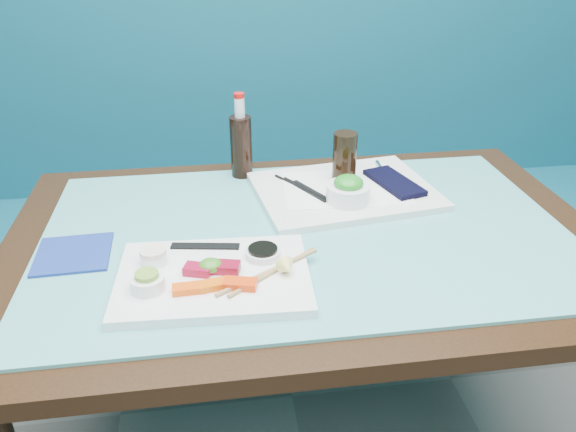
{
  "coord_description": "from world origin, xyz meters",
  "views": [
    {
      "loc": [
        -0.21,
        0.32,
        1.41
      ],
      "look_at": [
        -0.04,
        1.45,
        0.8
      ],
      "focal_mm": 35.0,
      "sensor_mm": 36.0,
      "label": 1
    }
  ],
  "objects": [
    {
      "name": "ramekin_wasabi",
      "position": [
        -0.35,
        1.24,
        0.79
      ],
      "size": [
        0.07,
        0.07,
        0.03
      ],
      "primitive_type": "cylinder",
      "rotation": [
        0.0,
        0.0,
        0.1
      ],
      "color": "white",
      "rests_on": "sashimi_plate"
    },
    {
      "name": "salmon_mid",
      "position": [
        -0.22,
        1.22,
        0.78
      ],
      "size": [
        0.06,
        0.04,
        0.01
      ],
      "primitive_type": "cube",
      "rotation": [
        0.0,
        0.0,
        0.17
      ],
      "color": "#EF5A09",
      "rests_on": "sashimi_plate"
    },
    {
      "name": "lemon_wedge",
      "position": [
        -0.08,
        1.24,
        0.8
      ],
      "size": [
        0.04,
        0.04,
        0.04
      ],
      "primitive_type": "cone",
      "rotation": [
        1.57,
        0.0,
        0.22
      ],
      "color": "#F7EE75",
      "rests_on": "sashimi_plate"
    },
    {
      "name": "seaweed_salad",
      "position": [
        0.12,
        1.55,
        0.83
      ],
      "size": [
        0.08,
        0.08,
        0.04
      ],
      "primitive_type": "ellipsoid",
      "rotation": [
        0.0,
        0.0,
        -0.12
      ],
      "color": "#20891F",
      "rests_on": "seaweed_bowl"
    },
    {
      "name": "wooden_chopstick_b",
      "position": [
        -0.1,
        1.26,
        0.78
      ],
      "size": [
        0.19,
        0.15,
        0.01
      ],
      "primitive_type": "cylinder",
      "rotation": [
        1.57,
        0.0,
        -0.92
      ],
      "color": "#9D7949",
      "rests_on": "sashimi_plate"
    },
    {
      "name": "black_chopstick_a",
      "position": [
        0.03,
        1.62,
        0.78
      ],
      "size": [
        0.15,
        0.22,
        0.01
      ],
      "primitive_type": "cylinder",
      "rotation": [
        1.57,
        0.0,
        0.59
      ],
      "color": "black",
      "rests_on": "serving_tray"
    },
    {
      "name": "ginger_fill",
      "position": [
        -0.34,
        1.33,
        0.81
      ],
      "size": [
        0.07,
        0.07,
        0.01
      ],
      "primitive_type": "cylinder",
      "rotation": [
        0.0,
        0.0,
        0.22
      ],
      "color": "#F7DFCB",
      "rests_on": "ramekin_ginger"
    },
    {
      "name": "salmon_left",
      "position": [
        -0.27,
        1.22,
        0.78
      ],
      "size": [
        0.06,
        0.03,
        0.01
      ],
      "primitive_type": "cube",
      "rotation": [
        0.0,
        0.0,
        0.05
      ],
      "color": "#FF520A",
      "rests_on": "sashimi_plate"
    },
    {
      "name": "wasabi_fill",
      "position": [
        -0.35,
        1.24,
        0.81
      ],
      "size": [
        0.06,
        0.06,
        0.01
      ],
      "primitive_type": "cylinder",
      "rotation": [
        0.0,
        0.0,
        0.28
      ],
      "color": "#77A535",
      "rests_on": "ramekin_wasabi"
    },
    {
      "name": "glass_top",
      "position": [
        0.0,
        1.45,
        0.75
      ],
      "size": [
        1.22,
        0.76,
        0.01
      ],
      "primitive_type": "cube",
      "color": "#57AEAE",
      "rests_on": "dining_table"
    },
    {
      "name": "soy_fill",
      "position": [
        -0.12,
        1.32,
        0.8
      ],
      "size": [
        0.07,
        0.07,
        0.01
      ],
      "primitive_type": "cylinder",
      "rotation": [
        0.0,
        0.0,
        -0.2
      ],
      "color": "black",
      "rests_on": "soy_dish"
    },
    {
      "name": "booth_bench",
      "position": [
        0.0,
        2.29,
        0.37
      ],
      "size": [
        3.0,
        0.56,
        1.17
      ],
      "color": "#0F4F62",
      "rests_on": "ground"
    },
    {
      "name": "seaweed_bowl",
      "position": [
        0.12,
        1.55,
        0.8
      ],
      "size": [
        0.14,
        0.14,
        0.04
      ],
      "primitive_type": "cylinder",
      "rotation": [
        0.0,
        0.0,
        0.31
      ],
      "color": "white",
      "rests_on": "serving_tray"
    },
    {
      "name": "blue_napkin",
      "position": [
        -0.52,
        1.42,
        0.76
      ],
      "size": [
        0.16,
        0.16,
        0.01
      ],
      "primitive_type": "cube",
      "rotation": [
        0.0,
        0.0,
        0.04
      ],
      "color": "navy",
      "rests_on": "glass_top"
    },
    {
      "name": "ramekin_ginger",
      "position": [
        -0.34,
        1.33,
        0.79
      ],
      "size": [
        0.07,
        0.07,
        0.02
      ],
      "primitive_type": "cylinder",
      "rotation": [
        0.0,
        0.0,
        -0.44
      ],
      "color": "white",
      "rests_on": "sashimi_plate"
    },
    {
      "name": "tuna_right",
      "position": [
        -0.2,
        1.28,
        0.79
      ],
      "size": [
        0.06,
        0.05,
        0.02
      ],
      "primitive_type": "cube",
      "rotation": [
        0.0,
        0.0,
        -0.23
      ],
      "color": "maroon",
      "rests_on": "sashimi_plate"
    },
    {
      "name": "cola_bottle_neck",
      "position": [
        -0.13,
        1.79,
        0.96
      ],
      "size": [
        0.04,
        0.04,
        0.05
      ],
      "primitive_type": "cylinder",
      "rotation": [
        0.0,
        0.0,
        0.41
      ],
      "color": "white",
      "rests_on": "cola_bottle_body"
    },
    {
      "name": "serving_tray",
      "position": [
        0.13,
        1.63,
        0.77
      ],
      "size": [
        0.5,
        0.4,
        0.02
      ],
      "primitive_type": "cube",
      "rotation": [
        0.0,
        0.0,
        0.14
      ],
      "color": "white",
      "rests_on": "glass_top"
    },
    {
      "name": "cola_bottle_body",
      "position": [
        -0.13,
        1.79,
        0.84
      ],
      "size": [
        0.08,
        0.08,
        0.17
      ],
      "primitive_type": "cylinder",
      "rotation": [
        0.0,
        0.0,
        -0.43
      ],
      "color": "black",
      "rests_on": "glass_top"
    },
    {
      "name": "soy_dish",
      "position": [
        -0.12,
        1.32,
        0.79
      ],
      "size": [
        0.08,
        0.08,
        0.01
      ],
      "primitive_type": "cylinder",
      "rotation": [
        0.0,
        0.0,
        -0.02
      ],
      "color": "white",
      "rests_on": "sashimi_plate"
    },
    {
      "name": "cola_glass",
      "position": [
        0.14,
        1.68,
        0.84
      ],
      "size": [
        0.08,
        0.08,
        0.13
      ],
      "primitive_type": "cylinder",
      "rotation": [
        0.0,
        0.0,
        0.31
      ],
      "color": "black",
      "rests_on": "serving_tray"
    },
    {
      "name": "salmon_right",
      "position": [
        -0.17,
        1.22,
        0.79
      ],
      "size": [
        0.07,
        0.05,
        0.02
      ],
      "primitive_type": "cube",
      "rotation": [
        0.0,
        0.0,
        -0.25
      ],
      "color": "#ED3A09",
      "rests_on": "sashimi_plate"
    },
    {
      "name": "black_chopstick_b",
      "position": [
        0.04,
        1.62,
        0.78
      ],
      "size": [
        0.12,
        0.19,
        0.01
      ],
      "primitive_type": "cylinder",
      "rotation": [
        1.57,
        0.0,
        0.56
      ],
      "color": "black",
      "rests_on": "serving_tray"
    },
    {
      "name": "seaweed_garnish",
      "position": [
        -0.23,
        1.28,
        0.79
      ],
      "size": [
        0.05,
        0.05,
        0.03
      ],
      "primitive_type": "ellipsoid",
      "rotation": [
        0.0,
        0.0,
        0.03
      ],
      "color": "#3A811D",
      "rests_on": "sashimi_plate"
    },
    {
      "name": "dining_table",
      "position": [
        0.0,
        1.45,
        0.67
      ],
      "size": [
        1.4,
        0.9,
        0.75
      ],
      "color": "black",
      "rests_on": "ground"
    },
    {
      "name": "chopstick_sleeve",
      "position": [
        -0.24,
        1.38,
        0.78
      ],
      "size": [
        0.15,
        0.05,
        0.0
      ],
      "primitive_type": "cube",
      "rotation": [
        0.0,
        0.0,
        -0.16
      ],
      "color": "black",
      "rests_on": "sashimi_plate"
    },
    {
      "name": "wooden_chopstick_a",
      "position": [
        -0.11,
        1.26,
        0.78
      ],
      "size": [
        0.22,
        0.14,
        0.01
      ],
      "primitive_type": "cylinder",
      "rotation": [
        1.57,
        0.0,
        -1.02
      ],
      "color": "#A8824F",
      "rests_on": "sashimi_plate"
    },
    {
      "name": "tuna_left",
      "position": [
        -0.25,
        1.28,
        0.79
      ],
      "size": [
        0.06,
        0.05,
        0.02
      ],
      "primitive_type": "cube",
      "rotation": [
        0.0,
        0.0,
        -0.32
      ],
      "color": "maroon",
      "rests_on": "sashimi_plate"
    },
    {
      "name": "sashimi_plate",
      "position": [
        -0.22,
        1.27,
        0.77
      ],
      "size": [
        0.4,
        0.29,
        0.02
      ],
      "primitive_type": "cube",
      "rotation": [
        0.0,
        0.0,
        -0.05
      ],
      "color": "white",
      "rests_on": "glass_top"
    },
    {
      "name": "fork",
      "position": [
        0.26,
        1.73,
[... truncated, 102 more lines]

